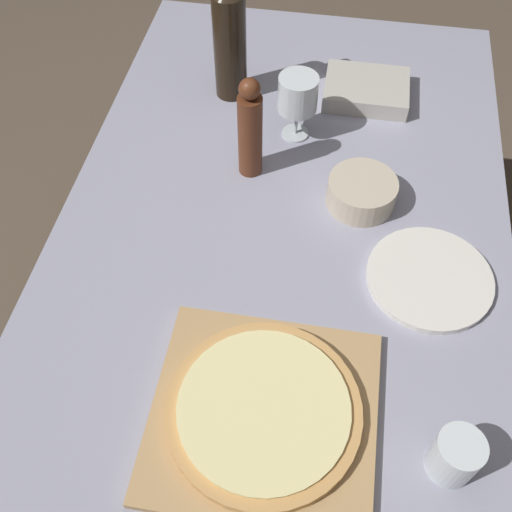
{
  "coord_description": "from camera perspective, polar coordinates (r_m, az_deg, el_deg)",
  "views": [
    {
      "loc": [
        0.08,
        -0.67,
        1.71
      ],
      "look_at": [
        -0.03,
        -0.03,
        0.84
      ],
      "focal_mm": 42.0,
      "sensor_mm": 36.0,
      "label": 1
    }
  ],
  "objects": [
    {
      "name": "wine_glass",
      "position": [
        1.32,
        4.0,
        15.04
      ],
      "size": [
        0.09,
        0.09,
        0.15
      ],
      "color": "silver",
      "rests_on": "dining_table"
    },
    {
      "name": "cutting_board",
      "position": [
        0.99,
        0.72,
        -14.9
      ],
      "size": [
        0.36,
        0.34,
        0.02
      ],
      "color": "tan",
      "rests_on": "dining_table"
    },
    {
      "name": "small_bowl",
      "position": [
        1.24,
        10.03,
        6.0
      ],
      "size": [
        0.14,
        0.14,
        0.06
      ],
      "color": "beige",
      "rests_on": "dining_table"
    },
    {
      "name": "ground_plane",
      "position": [
        1.83,
        1.2,
        -15.17
      ],
      "size": [
        12.0,
        12.0,
        0.0
      ],
      "primitive_type": "plane",
      "color": "brown"
    },
    {
      "name": "pepper_mill",
      "position": [
        1.23,
        -0.57,
        11.92
      ],
      "size": [
        0.05,
        0.05,
        0.23
      ],
      "color": "#5B2D19",
      "rests_on": "dining_table"
    },
    {
      "name": "food_container",
      "position": [
        1.5,
        10.45,
        15.29
      ],
      "size": [
        0.2,
        0.16,
        0.04
      ],
      "color": "#BCB7AD",
      "rests_on": "dining_table"
    },
    {
      "name": "dining_table",
      "position": [
        1.22,
        1.75,
        -3.15
      ],
      "size": [
        0.91,
        1.73,
        0.78
      ],
      "color": "#9393A8",
      "rests_on": "ground_plane"
    },
    {
      "name": "drinking_tumbler",
      "position": [
        0.97,
        18.43,
        -17.61
      ],
      "size": [
        0.07,
        0.07,
        0.09
      ],
      "color": "silver",
      "rests_on": "dining_table"
    },
    {
      "name": "dinner_plate",
      "position": [
        1.16,
        16.19,
        -2.03
      ],
      "size": [
        0.24,
        0.24,
        0.01
      ],
      "color": "silver",
      "rests_on": "dining_table"
    },
    {
      "name": "pizza",
      "position": [
        0.97,
        0.73,
        -14.45
      ],
      "size": [
        0.31,
        0.31,
        0.02
      ],
      "color": "tan",
      "rests_on": "cutting_board"
    },
    {
      "name": "wine_bottle",
      "position": [
        1.42,
        -2.53,
        20.02
      ],
      "size": [
        0.07,
        0.07,
        0.35
      ],
      "color": "black",
      "rests_on": "dining_table"
    }
  ]
}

